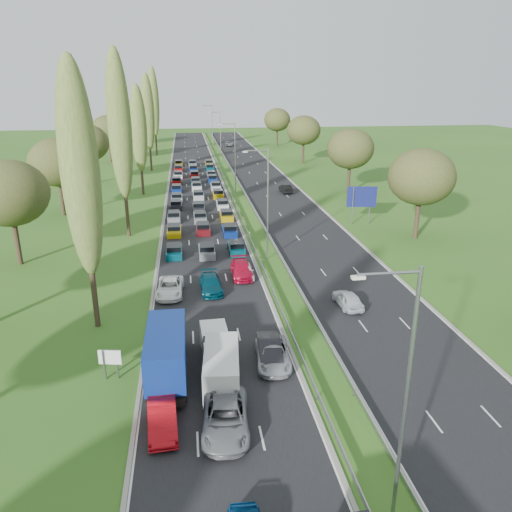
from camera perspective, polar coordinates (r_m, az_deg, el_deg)
ground at (r=90.52m, az=-2.48°, el=7.49°), size 260.00×260.00×0.00m
near_carriageway at (r=92.59m, az=-6.83°, el=7.63°), size 10.50×215.00×0.04m
far_carriageway at (r=93.81m, az=1.52°, el=7.91°), size 10.50×215.00×0.04m
central_reservation at (r=92.85m, az=-2.63°, el=8.13°), size 2.36×215.00×0.32m
lamp_columns at (r=87.52m, az=-2.40°, el=11.07°), size 0.18×140.18×12.00m
poplar_row at (r=76.99m, az=-14.02°, el=14.20°), size 2.80×127.80×22.44m
woodland_left at (r=73.89m, az=-22.35°, el=9.47°), size 8.00×166.00×11.10m
woodland_right at (r=80.65m, az=12.62°, el=11.14°), size 8.00×153.00×11.10m
traffic_queue_fill at (r=87.54m, az=-6.75°, el=7.26°), size 9.11×68.66×0.80m
near_car_1 at (r=29.70m, az=-10.66°, el=-17.64°), size 1.85×4.59×1.48m
near_car_2 at (r=46.27m, az=-9.80°, el=-3.56°), size 2.61×5.15×1.39m
near_car_6 at (r=29.20m, az=-3.50°, el=-17.95°), size 2.99×5.75×1.55m
near_car_7 at (r=46.55m, az=-5.19°, el=-3.20°), size 2.18×4.88×1.39m
near_car_9 at (r=35.35m, az=1.55°, el=-10.73°), size 1.85×4.65×1.50m
near_car_10 at (r=35.01m, az=1.94°, el=-11.17°), size 2.70×5.13×1.38m
near_car_11 at (r=49.91m, az=-1.64°, el=-1.52°), size 2.01×4.94×1.43m
near_car_12 at (r=49.69m, az=-1.19°, el=-1.70°), size 1.60×3.84×1.30m
far_car_0 at (r=43.95m, az=10.45°, el=-4.85°), size 2.00×4.24×1.40m
far_car_1 at (r=88.56m, az=3.40°, el=7.70°), size 1.75×4.51×1.46m
far_car_2 at (r=155.98m, az=-3.11°, el=12.70°), size 2.58×5.01×1.35m
blue_lorry at (r=33.60m, az=-10.14°, el=-10.50°), size 2.43×8.76×3.70m
white_van_front at (r=33.00m, az=-4.00°, el=-12.37°), size 2.19×5.60×2.25m
white_van_rear at (r=35.78m, az=-4.66°, el=-10.02°), size 1.84×4.70×1.89m
info_sign at (r=34.37m, az=-16.33°, el=-11.37°), size 1.49×0.36×2.10m
direction_sign at (r=69.30m, az=11.99°, el=6.45°), size 3.98×0.63×5.20m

